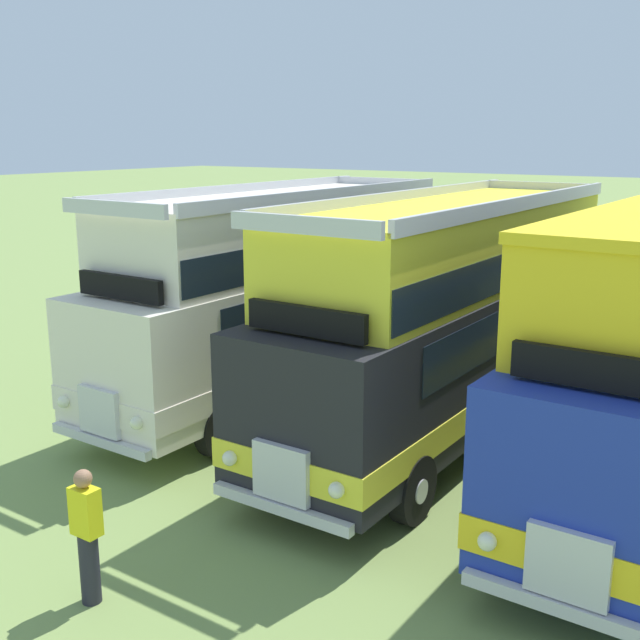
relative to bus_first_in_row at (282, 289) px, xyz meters
name	(u,v)px	position (x,y,z in m)	size (l,w,h in m)	color
bus_first_in_row	(282,289)	(0.00, 0.00, 0.00)	(2.71, 9.91, 4.52)	silver
bus_second_in_row	(453,310)	(3.92, 0.09, 0.00)	(2.70, 10.61, 4.52)	black
marshal_person	(87,535)	(2.69, -7.60, -1.47)	(0.36, 0.24, 1.73)	#23232D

